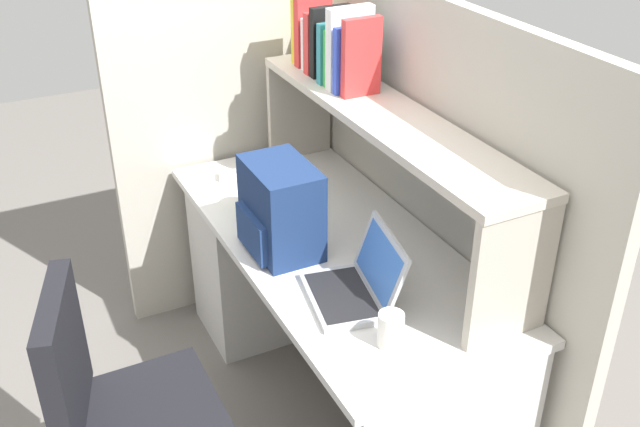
# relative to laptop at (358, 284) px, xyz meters

# --- Properties ---
(ground_plane) EXTENTS (8.00, 8.00, 0.00)m
(ground_plane) POSITION_rel_laptop_xyz_m (-0.34, 0.09, -0.78)
(ground_plane) COLOR slate
(desk) EXTENTS (1.60, 0.70, 0.73)m
(desk) POSITION_rel_laptop_xyz_m (-0.73, 0.09, -0.38)
(desk) COLOR silver
(desk) RESTS_ON ground_plane
(cubicle_partition_rear) EXTENTS (1.84, 0.05, 1.55)m
(cubicle_partition_rear) POSITION_rel_laptop_xyz_m (-0.34, 0.47, -0.01)
(cubicle_partition_rear) COLOR #B2ADA0
(cubicle_partition_rear) RESTS_ON ground_plane
(cubicle_partition_left) EXTENTS (0.05, 1.06, 1.55)m
(cubicle_partition_left) POSITION_rel_laptop_xyz_m (-1.19, 0.04, -0.01)
(cubicle_partition_left) COLOR #B2ADA0
(cubicle_partition_left) RESTS_ON ground_plane
(overhead_hutch) EXTENTS (1.44, 0.28, 0.45)m
(overhead_hutch) POSITION_rel_laptop_xyz_m (-0.34, 0.29, 0.30)
(overhead_hutch) COLOR #B3A99C
(overhead_hutch) RESTS_ON desk
(reference_books_on_shelf) EXTENTS (0.46, 0.17, 0.29)m
(reference_books_on_shelf) POSITION_rel_laptop_xyz_m (-0.73, 0.29, 0.53)
(reference_books_on_shelf) COLOR yellow
(reference_books_on_shelf) RESTS_ON overhead_hutch
(laptop) EXTENTS (0.35, 0.32, 0.22)m
(laptop) POSITION_rel_laptop_xyz_m (0.00, 0.00, 0.00)
(laptop) COLOR #B7BABF
(laptop) RESTS_ON desk
(backpack) EXTENTS (0.30, 0.23, 0.32)m
(backpack) POSITION_rel_laptop_xyz_m (-0.37, -0.10, 0.10)
(backpack) COLOR navy
(backpack) RESTS_ON desk
(computer_mouse) EXTENTS (0.10, 0.12, 0.03)m
(computer_mouse) POSITION_rel_laptop_xyz_m (-0.95, -0.06, -0.03)
(computer_mouse) COLOR silver
(computer_mouse) RESTS_ON desk
(paper_cup) EXTENTS (0.08, 0.08, 0.11)m
(paper_cup) POSITION_rel_laptop_xyz_m (0.24, -0.03, 0.00)
(paper_cup) COLOR white
(paper_cup) RESTS_ON desk
(tissue_box) EXTENTS (0.23, 0.13, 0.10)m
(tissue_box) POSITION_rel_laptop_xyz_m (-0.78, 0.04, -0.00)
(tissue_box) COLOR #9E7F60
(tissue_box) RESTS_ON desk
(snack_canister) EXTENTS (0.10, 0.10, 0.13)m
(snack_canister) POSITION_rel_laptop_xyz_m (-0.65, -0.09, 0.02)
(snack_canister) COLOR #26723F
(snack_canister) RESTS_ON desk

